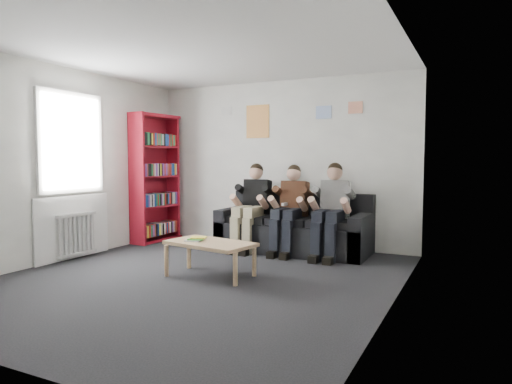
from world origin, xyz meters
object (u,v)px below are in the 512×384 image
person_middle (289,209)px  person_right (331,210)px  coffee_table (210,246)px  sofa (294,231)px  bookshelf (156,178)px  person_left (251,207)px

person_middle → person_right: person_right is taller
coffee_table → person_right: (0.99, 1.67, 0.31)m
coffee_table → sofa: bearing=79.5°
bookshelf → person_right: (3.13, -0.00, -0.41)m
coffee_table → person_right: size_ratio=0.77×
person_right → bookshelf: bearing=170.1°
bookshelf → person_left: bookshelf is taller
bookshelf → coffee_table: bookshelf is taller
coffee_table → person_left: person_left is taller
coffee_table → bookshelf: bearing=142.0°
bookshelf → person_middle: bookshelf is taller
sofa → bookshelf: bearing=-175.3°
person_left → sofa: bearing=12.8°
bookshelf → coffee_table: size_ratio=2.07×
coffee_table → person_left: bearing=99.9°
person_left → coffee_table: bearing=-85.1°
person_left → person_right: person_right is taller
person_right → person_left: bearing=170.1°
coffee_table → person_middle: size_ratio=0.79×
sofa → person_right: 0.76m
bookshelf → coffee_table: bearing=-33.0°
person_middle → person_left: bearing=178.3°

